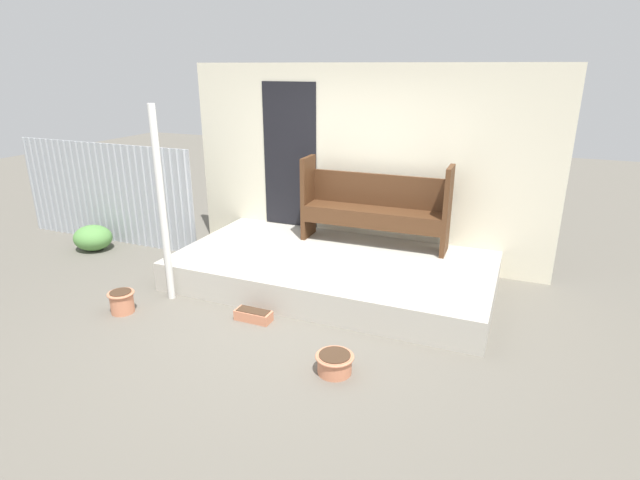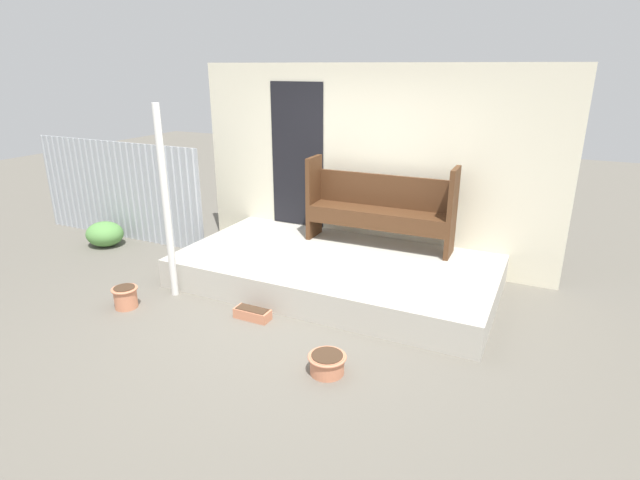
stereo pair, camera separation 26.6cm
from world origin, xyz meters
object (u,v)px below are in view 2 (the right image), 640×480
(shrub_by_fence, at_px, (105,234))
(planter_box_rect, at_px, (253,314))
(support_post, at_px, (166,205))
(flower_pot_left, at_px, (125,296))
(flower_pot_middle, at_px, (327,363))
(bench, at_px, (380,204))

(shrub_by_fence, bearing_deg, planter_box_rect, -16.84)
(support_post, height_order, flower_pot_left, support_post)
(flower_pot_left, bearing_deg, shrub_by_fence, 143.08)
(flower_pot_middle, height_order, planter_box_rect, flower_pot_middle)
(flower_pot_middle, distance_m, planter_box_rect, 1.27)
(bench, bearing_deg, flower_pot_middle, -81.98)
(bench, height_order, shrub_by_fence, bench)
(planter_box_rect, bearing_deg, shrub_by_fence, 163.16)
(support_post, distance_m, shrub_by_fence, 2.44)
(support_post, relative_size, flower_pot_left, 7.67)
(support_post, xyz_separation_m, flower_pot_middle, (2.30, -0.67, -1.00))
(support_post, bearing_deg, bench, 42.96)
(flower_pot_left, height_order, flower_pot_middle, flower_pot_left)
(flower_pot_middle, bearing_deg, planter_box_rect, 153.93)
(bench, relative_size, flower_pot_middle, 5.50)
(planter_box_rect, bearing_deg, support_post, 174.57)
(shrub_by_fence, bearing_deg, support_post, -22.66)
(support_post, height_order, bench, support_post)
(flower_pot_left, distance_m, shrub_by_fence, 2.29)
(bench, height_order, flower_pot_left, bench)
(support_post, xyz_separation_m, bench, (1.90, 1.77, -0.20))
(planter_box_rect, bearing_deg, flower_pot_left, -164.65)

